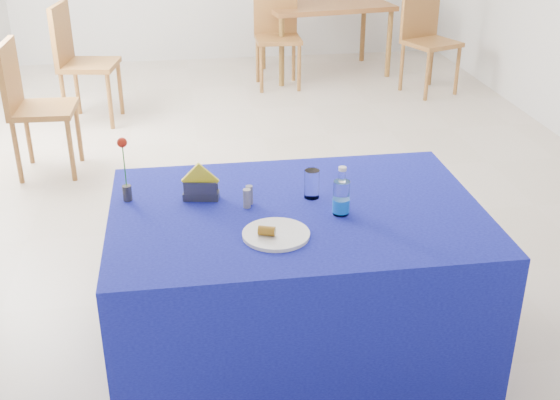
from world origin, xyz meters
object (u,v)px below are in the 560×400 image
Objects in this scene: oak_table at (326,10)px; blue_table at (296,283)px; water_bottle at (341,199)px; chair_win_a at (29,99)px; chair_bg_right at (426,33)px; plate at (276,234)px; chair_bg_left at (277,29)px; chair_win_b at (77,55)px.

blue_table is at bearing -103.29° from oak_table.
water_bottle is 0.22× the size of chair_win_a.
water_bottle is 4.96m from oak_table.
chair_bg_right is at bearing -43.20° from oak_table.
blue_table is at bearing 61.95° from plate.
chair_bg_left is 2.91m from chair_win_a.
chair_win_a is at bearing -177.27° from chair_bg_right.
chair_bg_right is 3.34m from chair_win_b.
water_bottle is 0.21× the size of chair_bg_right.
plate is at bearing -97.29° from chair_bg_left.
chair_win_b reaches higher than chair_bg_right.
oak_table is at bearing -46.15° from chair_win_a.
chair_bg_left is 1.01× the size of chair_win_a.
chair_win_b is (-1.50, 3.61, -0.23)m from water_bottle.
chair_win_b is (-3.30, -0.47, 0.01)m from chair_bg_right.
chair_win_a is at bearing -134.87° from chair_bg_left.
blue_table is 7.44× the size of water_bottle.
blue_table is 1.59× the size of chair_bg_right.
chair_bg_left reaches higher than plate.
plate reaches higher than blue_table.
water_bottle is at bearing -148.11° from chair_win_b.
chair_win_b is at bearing 110.51° from blue_table.
chair_bg_right is 1.03× the size of chair_win_a.
plate is at bearing -152.63° from water_bottle.
chair_bg_left reaches higher than water_bottle.
chair_bg_right is (2.10, 4.23, -0.19)m from plate.
chair_bg_right is at bearing 63.62° from blue_table.
water_bottle is 4.53m from chair_bg_left.
chair_win_a reaches higher than water_bottle.
water_bottle is at bearing -143.33° from chair_win_a.
oak_table is 3.59m from chair_win_a.
plate is 0.28× the size of chair_win_a.
oak_table is at bearing 33.13° from chair_bg_left.
chair_bg_left is 0.96× the size of chair_win_b.
water_bottle is 0.15× the size of oak_table.
chair_win_b is at bearing -153.41° from chair_bg_left.
water_bottle reaches higher than blue_table.
plate is 0.26× the size of chair_win_b.
oak_table is 1.17m from chair_bg_right.
chair_win_a reaches higher than oak_table.
oak_table is 0.69m from chair_bg_left.
chair_bg_left is at bearing -55.01° from chair_win_b.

